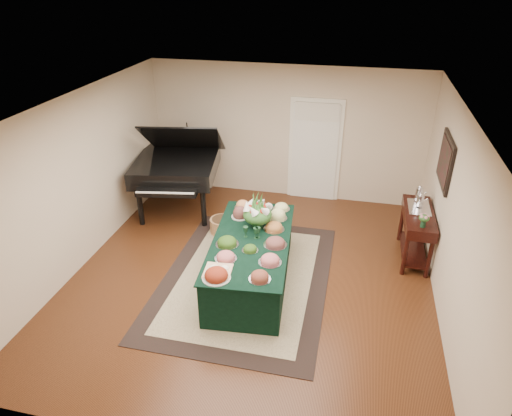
% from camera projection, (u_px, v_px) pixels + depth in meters
% --- Properties ---
extents(ground, '(6.00, 6.00, 0.00)m').
position_uv_depth(ground, '(252.00, 275.00, 7.20)').
color(ground, black).
rests_on(ground, ground).
extents(area_rug, '(2.52, 3.52, 0.01)m').
position_uv_depth(area_rug, '(246.00, 278.00, 7.13)').
color(area_rug, black).
rests_on(area_rug, ground).
extents(kitchen_doorway, '(1.05, 0.07, 2.10)m').
position_uv_depth(kitchen_doorway, '(315.00, 151.00, 9.16)').
color(kitchen_doorway, white).
rests_on(kitchen_doorway, ground).
extents(buffet_table, '(1.34, 2.48, 0.75)m').
position_uv_depth(buffet_table, '(251.00, 261.00, 6.90)').
color(buffet_table, black).
rests_on(buffet_table, ground).
extents(food_platters, '(1.05, 2.38, 0.14)m').
position_uv_depth(food_platters, '(253.00, 236.00, 6.73)').
color(food_platters, '#A3ACA3').
rests_on(food_platters, buffet_table).
extents(cutting_board, '(0.39, 0.39, 0.10)m').
position_uv_depth(cutting_board, '(218.00, 269.00, 6.03)').
color(cutting_board, tan).
rests_on(cutting_board, buffet_table).
extents(green_goblets, '(0.26, 0.09, 0.18)m').
position_uv_depth(green_goblets, '(253.00, 232.00, 6.74)').
color(green_goblets, '#14331D').
rests_on(green_goblets, buffet_table).
extents(floral_centerpiece, '(0.46, 0.46, 0.46)m').
position_uv_depth(floral_centerpiece, '(258.00, 211.00, 6.94)').
color(floral_centerpiece, '#14331D').
rests_on(floral_centerpiece, buffet_table).
extents(grand_piano, '(1.82, 2.03, 1.84)m').
position_uv_depth(grand_piano, '(177.00, 166.00, 8.72)').
color(grand_piano, black).
rests_on(grand_piano, ground).
extents(wicker_basket, '(0.44, 0.44, 0.28)m').
position_uv_depth(wicker_basket, '(222.00, 226.00, 8.30)').
color(wicker_basket, '#95653C').
rests_on(wicker_basket, ground).
extents(mahogany_sideboard, '(0.45, 1.25, 0.85)m').
position_uv_depth(mahogany_sideboard, '(418.00, 223.00, 7.35)').
color(mahogany_sideboard, black).
rests_on(mahogany_sideboard, ground).
extents(tea_service, '(0.34, 0.58, 0.30)m').
position_uv_depth(tea_service, '(420.00, 199.00, 7.42)').
color(tea_service, silver).
rests_on(tea_service, mahogany_sideboard).
extents(pink_bouquet, '(0.17, 0.17, 0.22)m').
position_uv_depth(pink_bouquet, '(424.00, 218.00, 6.78)').
color(pink_bouquet, '#14331D').
rests_on(pink_bouquet, mahogany_sideboard).
extents(wall_painting, '(0.05, 0.95, 0.75)m').
position_uv_depth(wall_painting, '(445.00, 161.00, 6.79)').
color(wall_painting, black).
rests_on(wall_painting, ground).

